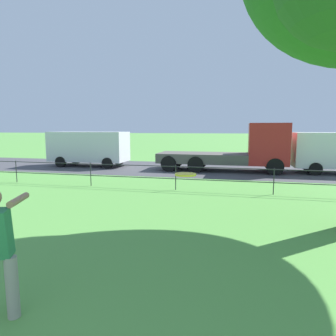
{
  "coord_description": "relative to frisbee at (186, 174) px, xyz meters",
  "views": [
    {
      "loc": [
        2.41,
        1.24,
        2.46
      ],
      "look_at": [
        0.69,
        8.52,
        1.47
      ],
      "focal_mm": 31.82,
      "sensor_mm": 36.0,
      "label": 1
    }
  ],
  "objects": [
    {
      "name": "street_strip",
      "position": [
        -1.78,
        14.16,
        -1.88
      ],
      "size": [
        80.0,
        6.78,
        0.01
      ],
      "primitive_type": "cube",
      "color": "#424247",
      "rests_on": "ground"
    },
    {
      "name": "panel_van_far_right",
      "position": [
        -8.86,
        14.07,
        -0.62
      ],
      "size": [
        5.02,
        2.15,
        2.24
      ],
      "color": "silver",
      "rests_on": "ground"
    },
    {
      "name": "park_fence",
      "position": [
        -1.78,
        7.89,
        -1.22
      ],
      "size": [
        29.97,
        0.04,
        1.0
      ],
      "color": "#232328",
      "rests_on": "ground"
    },
    {
      "name": "frisbee",
      "position": [
        0.0,
        0.0,
        0.0
      ],
      "size": [
        0.33,
        0.33,
        0.03
      ],
      "color": "yellow"
    },
    {
      "name": "flatbed_truck_center",
      "position": [
        0.78,
        13.9,
        -0.67
      ],
      "size": [
        7.32,
        2.47,
        2.75
      ],
      "color": "#B22323",
      "rests_on": "ground"
    }
  ]
}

